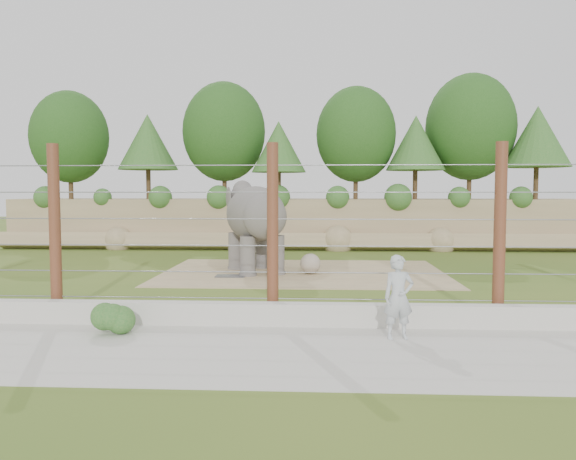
{
  "coord_description": "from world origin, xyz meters",
  "views": [
    {
      "loc": [
        1.01,
        -16.99,
        2.93
      ],
      "look_at": [
        0.0,
        2.0,
        1.6
      ],
      "focal_mm": 35.0,
      "sensor_mm": 36.0,
      "label": 1
    }
  ],
  "objects_px": {
    "stone_ball": "(310,264)",
    "barrier_fence": "(273,232)",
    "zookeeper": "(399,297)",
    "elephant": "(255,227)"
  },
  "relations": [
    {
      "from": "barrier_fence",
      "to": "zookeeper",
      "type": "relative_size",
      "value": 12.18
    },
    {
      "from": "stone_ball",
      "to": "zookeeper",
      "type": "relative_size",
      "value": 0.43
    },
    {
      "from": "stone_ball",
      "to": "barrier_fence",
      "type": "relative_size",
      "value": 0.04
    },
    {
      "from": "elephant",
      "to": "zookeeper",
      "type": "bearing_deg",
      "value": -89.33
    },
    {
      "from": "elephant",
      "to": "barrier_fence",
      "type": "distance_m",
      "value": 7.62
    },
    {
      "from": "elephant",
      "to": "barrier_fence",
      "type": "relative_size",
      "value": 0.2
    },
    {
      "from": "elephant",
      "to": "stone_ball",
      "type": "relative_size",
      "value": 5.59
    },
    {
      "from": "elephant",
      "to": "stone_ball",
      "type": "distance_m",
      "value": 2.38
    },
    {
      "from": "zookeeper",
      "to": "elephant",
      "type": "bearing_deg",
      "value": 102.81
    },
    {
      "from": "barrier_fence",
      "to": "zookeeper",
      "type": "height_order",
      "value": "barrier_fence"
    }
  ]
}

